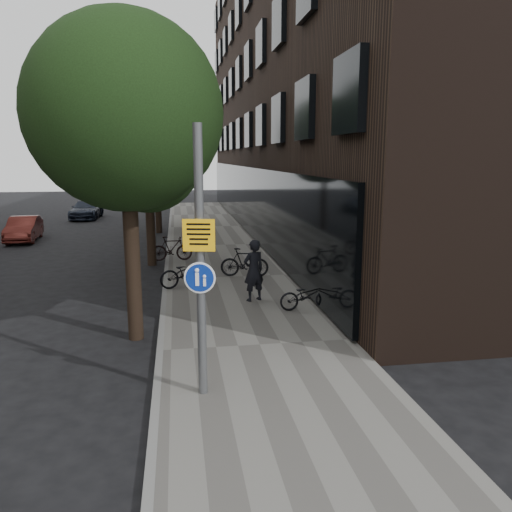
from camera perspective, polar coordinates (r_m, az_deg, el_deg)
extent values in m
plane|color=black|center=(8.65, 2.52, -18.87)|extent=(120.00, 120.00, 0.00)
cube|color=slate|center=(17.93, -3.08, -2.56)|extent=(4.50, 60.00, 0.12)
cube|color=slate|center=(17.85, -10.29, -2.78)|extent=(0.15, 60.00, 0.13)
cube|color=black|center=(31.34, 10.35, 19.64)|extent=(12.00, 40.00, 18.00)
cylinder|color=black|center=(12.18, -13.85, -2.06)|extent=(0.36, 0.36, 3.20)
sphere|color=black|center=(11.91, -14.71, 15.54)|extent=(4.40, 4.40, 4.40)
sphere|color=black|center=(12.64, -12.30, 10.83)|extent=(2.64, 2.64, 2.64)
cylinder|color=black|center=(20.53, -11.96, 3.35)|extent=(0.36, 0.36, 3.20)
sphere|color=black|center=(20.37, -12.39, 13.71)|extent=(5.00, 5.00, 5.00)
sphere|color=black|center=(21.13, -11.05, 10.95)|extent=(3.00, 3.00, 3.00)
cylinder|color=black|center=(29.47, -11.13, 5.71)|extent=(0.36, 0.36, 3.20)
sphere|color=black|center=(29.36, -11.41, 12.92)|extent=(5.00, 5.00, 5.00)
sphere|color=black|center=(30.13, -10.50, 11.00)|extent=(3.00, 3.00, 3.00)
cylinder|color=#595B5E|center=(8.69, -6.38, -0.99)|extent=(0.16, 0.16, 4.77)
cube|color=#E3A40B|center=(8.59, -6.45, 2.47)|extent=(0.55, 0.15, 0.55)
cylinder|color=navy|center=(8.73, -6.35, -2.35)|extent=(0.48, 0.12, 0.49)
cylinder|color=white|center=(8.73, -6.35, -2.35)|extent=(0.54, 0.13, 0.55)
imported|color=black|center=(14.74, -0.27, -1.66)|extent=(0.79, 0.67, 1.84)
imported|color=black|center=(14.08, 5.84, -4.47)|extent=(1.61, 0.66, 0.83)
imported|color=black|center=(17.83, -1.32, -0.72)|extent=(1.78, 0.82, 1.03)
imported|color=black|center=(16.55, -7.85, -1.88)|extent=(1.97, 1.14, 0.98)
imported|color=black|center=(20.85, -9.63, 0.86)|extent=(1.72, 0.55, 1.02)
imported|color=maroon|center=(28.84, -25.01, 2.83)|extent=(1.68, 3.98, 1.28)
imported|color=black|center=(37.79, -18.80, 5.07)|extent=(1.97, 4.58, 1.31)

